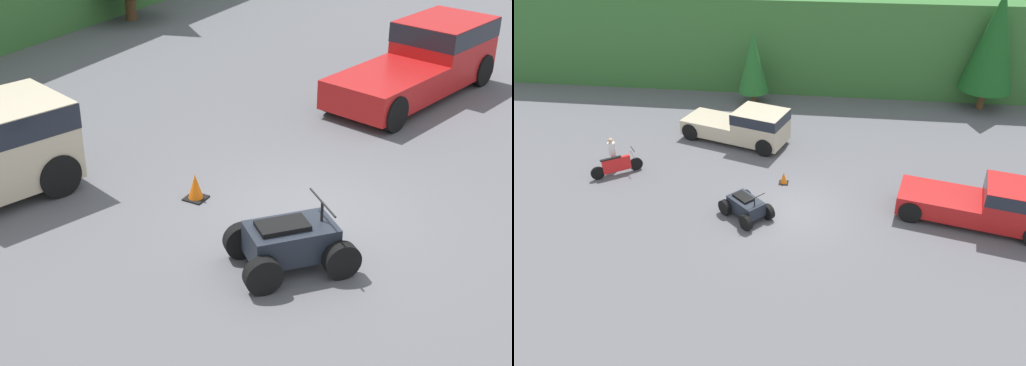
# 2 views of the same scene
# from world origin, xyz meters

# --- Properties ---
(ground_plane) EXTENTS (80.00, 80.00, 0.00)m
(ground_plane) POSITION_xyz_m (0.00, 0.00, 0.00)
(ground_plane) COLOR #5B5B60
(pickup_truck_red) EXTENTS (6.04, 3.30, 1.88)m
(pickup_truck_red) POSITION_xyz_m (7.80, 0.18, 0.99)
(pickup_truck_red) COLOR red
(pickup_truck_red) RESTS_ON ground_plane
(quad_atv) EXTENTS (2.39, 2.35, 1.17)m
(quad_atv) POSITION_xyz_m (-1.78, -0.49, 0.47)
(quad_atv) COLOR black
(quad_atv) RESTS_ON ground_plane
(traffic_cone) EXTENTS (0.42, 0.42, 0.55)m
(traffic_cone) POSITION_xyz_m (-0.54, 2.26, 0.25)
(traffic_cone) COLOR black
(traffic_cone) RESTS_ON ground_plane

